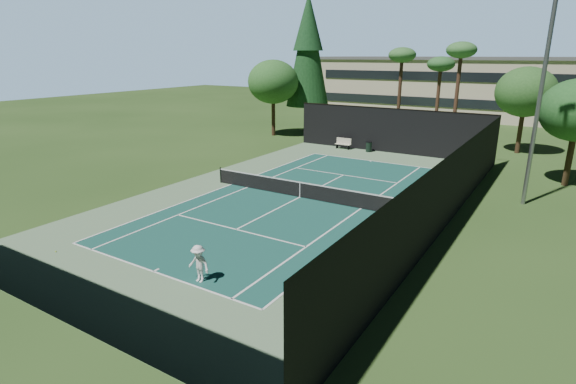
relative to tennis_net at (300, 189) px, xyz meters
name	(u,v)px	position (x,y,z in m)	size (l,w,h in m)	color
ground	(300,197)	(0.00, 0.00, -0.56)	(160.00, 160.00, 0.00)	#2A491B
apron_slab	(300,197)	(0.00, 0.00, -0.55)	(18.00, 32.00, 0.01)	#61865D
court_surface	(300,197)	(0.00, 0.00, -0.55)	(10.97, 23.77, 0.01)	#184D44
court_lines	(300,197)	(0.00, 0.00, -0.54)	(11.07, 23.87, 0.01)	white
tennis_net	(300,189)	(0.00, 0.00, 0.00)	(12.90, 0.10, 1.10)	black
fence	(301,166)	(0.00, 0.06, 1.45)	(18.04, 32.05, 4.03)	black
player	(199,264)	(2.18, -11.48, 0.21)	(0.99, 0.57, 1.54)	white
tennis_ball_a	(56,252)	(-5.23, -12.89, -0.52)	(0.07, 0.07, 0.07)	#B5D02F
tennis_ball_b	(305,186)	(-0.92, 2.32, -0.52)	(0.07, 0.07, 0.07)	#C0D430
tennis_ball_c	(310,183)	(-1.01, 3.06, -0.53)	(0.06, 0.06, 0.06)	#EAF638
tennis_ball_d	(273,168)	(-5.62, 5.42, -0.53)	(0.06, 0.06, 0.06)	#D1EF36
park_bench	(343,143)	(-4.23, 15.30, -0.01)	(1.50, 0.45, 1.02)	beige
trash_bin	(369,147)	(-1.65, 15.26, -0.08)	(0.56, 0.56, 0.95)	black
pine_tree	(308,45)	(-12.00, 22.00, 9.00)	(4.80, 4.80, 15.00)	#4F3122
palm_a	(402,59)	(-2.00, 24.00, 7.63)	(2.80, 2.80, 9.32)	#452B1D
palm_b	(441,67)	(1.50, 26.00, 6.80)	(2.80, 2.80, 8.42)	#4E3121
palm_c	(461,54)	(4.00, 23.00, 8.05)	(2.80, 2.80, 9.77)	#4D3021
decid_tree_a	(526,92)	(10.00, 22.00, 4.86)	(5.12, 5.12, 7.62)	#422D1C
decid_tree_c	(273,82)	(-14.00, 18.00, 5.21)	(5.44, 5.44, 8.09)	#432C1D
campus_building	(463,87)	(0.00, 45.98, 3.65)	(40.50, 12.50, 8.30)	beige
light_pole	(540,94)	(12.00, 6.00, 5.90)	(0.90, 0.25, 12.22)	gray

